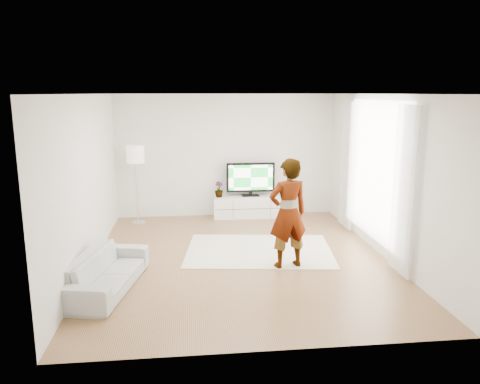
{
  "coord_description": "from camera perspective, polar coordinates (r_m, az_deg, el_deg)",
  "views": [
    {
      "loc": [
        -0.86,
        -7.66,
        2.82
      ],
      "look_at": [
        0.03,
        0.4,
        1.09
      ],
      "focal_mm": 35.0,
      "sensor_mm": 36.0,
      "label": 1
    }
  ],
  "objects": [
    {
      "name": "floor_lamp",
      "position": [
        10.33,
        -12.63,
        4.1
      ],
      "size": [
        0.38,
        0.38,
        1.71
      ],
      "color": "silver",
      "rests_on": "floor"
    },
    {
      "name": "wall_front",
      "position": [
        4.95,
        3.95,
        -4.69
      ],
      "size": [
        5.0,
        0.02,
        2.8
      ],
      "primitive_type": "cube",
      "color": "silver",
      "rests_on": "floor"
    },
    {
      "name": "wall_back",
      "position": [
        10.79,
        -1.71,
        4.44
      ],
      "size": [
        5.0,
        0.02,
        2.8
      ],
      "primitive_type": "cube",
      "color": "silver",
      "rests_on": "floor"
    },
    {
      "name": "wall_left",
      "position": [
        7.96,
        -18.11,
        1.14
      ],
      "size": [
        0.02,
        6.0,
        2.8
      ],
      "primitive_type": "cube",
      "color": "silver",
      "rests_on": "floor"
    },
    {
      "name": "potted_plant",
      "position": [
        10.67,
        -2.59,
        0.32
      ],
      "size": [
        0.25,
        0.25,
        0.35
      ],
      "primitive_type": "imported",
      "rotation": [
        0.0,
        0.0,
        0.31
      ],
      "color": "#3F7238",
      "rests_on": "media_console"
    },
    {
      "name": "player",
      "position": [
        7.59,
        5.87,
        -2.61
      ],
      "size": [
        0.74,
        0.57,
        1.8
      ],
      "primitive_type": "imported",
      "rotation": [
        0.0,
        0.0,
        3.37
      ],
      "color": "#334772",
      "rests_on": "rug"
    },
    {
      "name": "game_console",
      "position": [
        10.88,
        5.26,
        0.18
      ],
      "size": [
        0.08,
        0.17,
        0.23
      ],
      "rotation": [
        0.0,
        0.0,
        0.18
      ],
      "color": "white",
      "rests_on": "media_console"
    },
    {
      "name": "ceiling",
      "position": [
        7.71,
        0.07,
        11.86
      ],
      "size": [
        6.0,
        6.0,
        0.0
      ],
      "primitive_type": "plane",
      "color": "white",
      "rests_on": "wall_back"
    },
    {
      "name": "curtain_near",
      "position": [
        7.56,
        19.35,
        0.11
      ],
      "size": [
        0.04,
        0.7,
        2.6
      ],
      "primitive_type": "cube",
      "color": "white",
      "rests_on": "floor"
    },
    {
      "name": "floor",
      "position": [
        8.21,
        0.07,
        -8.08
      ],
      "size": [
        6.0,
        6.0,
        0.0
      ],
      "primitive_type": "plane",
      "color": "#A36F49",
      "rests_on": "ground"
    },
    {
      "name": "wall_right",
      "position": [
        8.48,
        17.11,
        1.84
      ],
      "size": [
        0.02,
        6.0,
        2.8
      ],
      "primitive_type": "cube",
      "color": "silver",
      "rests_on": "floor"
    },
    {
      "name": "rug",
      "position": [
        8.59,
        2.33,
        -7.13
      ],
      "size": [
        2.82,
        2.19,
        0.01
      ],
      "primitive_type": "cube",
      "rotation": [
        0.0,
        0.0,
        -0.13
      ],
      "color": "#EDE5CA",
      "rests_on": "floor"
    },
    {
      "name": "sofa",
      "position": [
        7.17,
        -16.03,
        -9.27
      ],
      "size": [
        1.1,
        1.99,
        0.55
      ],
      "primitive_type": "imported",
      "rotation": [
        0.0,
        0.0,
        1.37
      ],
      "color": "#A9AAA5",
      "rests_on": "floor"
    },
    {
      "name": "window",
      "position": [
        8.74,
        16.24,
        2.51
      ],
      "size": [
        0.01,
        2.6,
        2.5
      ],
      "primitive_type": "cube",
      "color": "white",
      "rests_on": "wall_right"
    },
    {
      "name": "media_console",
      "position": [
        10.83,
        1.3,
        -1.76
      ],
      "size": [
        1.73,
        0.49,
        0.49
      ],
      "color": "white",
      "rests_on": "floor"
    },
    {
      "name": "curtain_far",
      "position": [
        9.93,
        12.94,
        3.19
      ],
      "size": [
        0.04,
        0.7,
        2.6
      ],
      "primitive_type": "cube",
      "color": "white",
      "rests_on": "floor"
    },
    {
      "name": "television",
      "position": [
        10.72,
        1.3,
        1.71
      ],
      "size": [
        1.11,
        0.22,
        0.77
      ],
      "color": "black",
      "rests_on": "media_console"
    }
  ]
}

